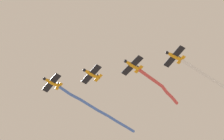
% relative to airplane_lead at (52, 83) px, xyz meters
% --- Properties ---
extents(airplane_lead, '(5.72, 4.97, 1.54)m').
position_rel_airplane_lead_xyz_m(airplane_lead, '(0.00, 0.00, 0.00)').
color(airplane_lead, orange).
extents(smoke_trail_lead, '(13.76, 17.42, 2.62)m').
position_rel_airplane_lead_xyz_m(smoke_trail_lead, '(-7.95, -10.13, -1.14)').
color(smoke_trail_lead, '#4C75DB').
extents(airplane_left_wing, '(5.71, 4.97, 1.54)m').
position_rel_airplane_lead_xyz_m(airplane_left_wing, '(-9.32, -0.27, 0.25)').
color(airplane_left_wing, orange).
extents(airplane_right_wing, '(5.74, 4.96, 1.54)m').
position_rel_airplane_lead_xyz_m(airplane_right_wing, '(-18.64, -0.54, 0.50)').
color(airplane_right_wing, orange).
extents(smoke_trail_right_wing, '(6.96, 13.86, 2.07)m').
position_rel_airplane_lead_xyz_m(smoke_trail_right_wing, '(-23.38, -8.73, 0.97)').
color(smoke_trail_right_wing, '#DB4C4C').
extents(airplane_slot, '(5.42, 5.22, 1.54)m').
position_rel_airplane_lead_xyz_m(airplane_slot, '(-27.96, -0.82, 0.75)').
color(airplane_slot, orange).
extents(smoke_trail_slot, '(12.66, 15.77, 1.19)m').
position_rel_airplane_lead_xyz_m(smoke_trail_slot, '(-35.48, -9.88, 0.49)').
color(smoke_trail_slot, white).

